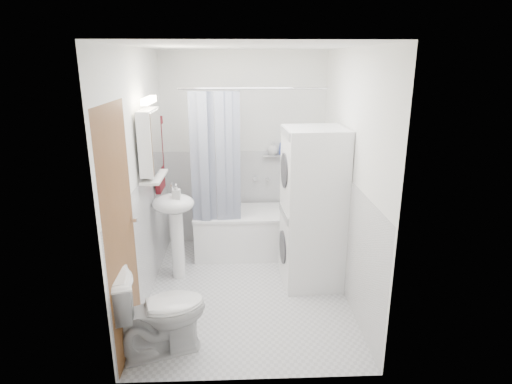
{
  "coord_description": "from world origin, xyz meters",
  "views": [
    {
      "loc": [
        -0.07,
        -3.94,
        2.28
      ],
      "look_at": [
        0.1,
        0.15,
        1.02
      ],
      "focal_mm": 30.0,
      "sensor_mm": 36.0,
      "label": 1
    }
  ],
  "objects_px": {
    "bathtub": "(253,230)",
    "washer_dryer": "(312,209)",
    "toilet": "(159,311)",
    "sink": "(175,217)"
  },
  "relations": [
    {
      "from": "bathtub",
      "to": "toilet",
      "type": "height_order",
      "value": "toilet"
    },
    {
      "from": "bathtub",
      "to": "washer_dryer",
      "type": "xyz_separation_m",
      "value": [
        0.59,
        -0.76,
        0.54
      ]
    },
    {
      "from": "sink",
      "to": "washer_dryer",
      "type": "xyz_separation_m",
      "value": [
        1.43,
        -0.16,
        0.13
      ]
    },
    {
      "from": "washer_dryer",
      "to": "bathtub",
      "type": "bearing_deg",
      "value": 123.98
    },
    {
      "from": "sink",
      "to": "toilet",
      "type": "distance_m",
      "value": 1.31
    },
    {
      "from": "bathtub",
      "to": "sink",
      "type": "height_order",
      "value": "sink"
    },
    {
      "from": "bathtub",
      "to": "toilet",
      "type": "relative_size",
      "value": 1.85
    },
    {
      "from": "sink",
      "to": "washer_dryer",
      "type": "distance_m",
      "value": 1.45
    },
    {
      "from": "bathtub",
      "to": "washer_dryer",
      "type": "relative_size",
      "value": 0.84
    },
    {
      "from": "washer_dryer",
      "to": "toilet",
      "type": "distance_m",
      "value": 1.84
    }
  ]
}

